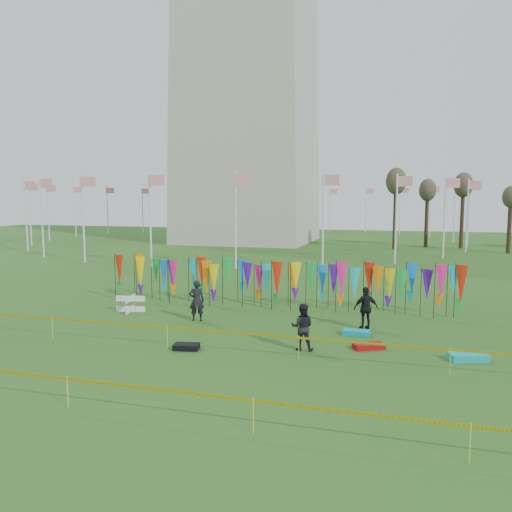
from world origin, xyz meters
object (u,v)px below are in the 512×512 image
(box_kite, at_px, (131,304))
(kite_bag_black, at_px, (186,347))
(kite_bag_teal, at_px, (468,357))
(person_left, at_px, (197,301))
(kite_bag_turquoise, at_px, (356,333))
(kite_bag_red, at_px, (369,346))
(person_mid, at_px, (302,327))
(person_right, at_px, (366,308))

(box_kite, bearing_deg, kite_bag_black, -43.40)
(box_kite, xyz_separation_m, kite_bag_teal, (15.42, -3.46, -0.30))
(box_kite, distance_m, kite_bag_black, 7.39)
(person_left, distance_m, kite_bag_turquoise, 7.45)
(person_left, height_order, kite_bag_red, person_left)
(person_mid, height_order, kite_bag_black, person_mid)
(kite_bag_black, bearing_deg, person_left, 108.25)
(person_left, relative_size, kite_bag_turquoise, 1.75)
(person_mid, bearing_deg, kite_bag_turquoise, -130.08)
(person_mid, xyz_separation_m, kite_bag_teal, (5.85, 0.43, -0.76))
(kite_bag_turquoise, bearing_deg, person_left, 176.63)
(kite_bag_red, bearing_deg, person_left, 164.16)
(person_left, bearing_deg, kite_bag_black, 85.89)
(kite_bag_turquoise, height_order, kite_bag_black, kite_bag_turquoise)
(person_mid, height_order, person_right, person_right)
(person_left, relative_size, person_mid, 1.09)
(box_kite, bearing_deg, person_left, -10.87)
(kite_bag_teal, bearing_deg, person_right, 138.33)
(person_right, distance_m, kite_bag_red, 3.07)
(kite_bag_red, bearing_deg, person_mid, -160.24)
(kite_bag_turquoise, xyz_separation_m, kite_bag_red, (0.63, -1.84, -0.00))
(person_mid, xyz_separation_m, kite_bag_red, (2.39, 0.86, -0.78))
(kite_bag_black, distance_m, kite_bag_teal, 10.18)
(person_left, bearing_deg, kite_bag_teal, 144.39)
(kite_bag_black, height_order, kite_bag_teal, kite_bag_teal)
(person_right, relative_size, kite_bag_turquoise, 1.70)
(person_left, bearing_deg, kite_bag_turquoise, 154.28)
(kite_bag_teal, bearing_deg, kite_bag_red, 172.95)
(person_right, xyz_separation_m, kite_bag_teal, (3.79, -3.37, -0.81))
(person_right, relative_size, kite_bag_black, 1.97)
(person_right, bearing_deg, kite_bag_red, 70.63)
(kite_bag_turquoise, bearing_deg, kite_bag_black, -146.95)
(box_kite, relative_size, person_right, 0.45)
(person_left, xyz_separation_m, kite_bag_teal, (11.47, -2.70, -0.84))
(kite_bag_turquoise, distance_m, kite_bag_red, 1.94)
(box_kite, xyz_separation_m, person_left, (3.94, -0.76, 0.54))
(kite_bag_turquoise, bearing_deg, person_mid, -123.19)
(person_left, height_order, person_mid, person_left)
(person_mid, distance_m, kite_bag_teal, 5.91)
(person_left, height_order, kite_bag_teal, person_left)
(person_left, distance_m, person_mid, 6.44)
(kite_bag_turquoise, relative_size, kite_bag_black, 1.16)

